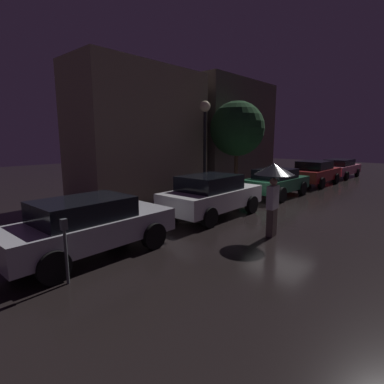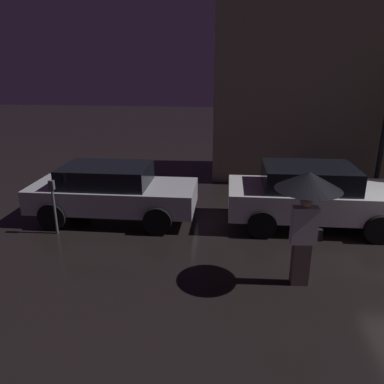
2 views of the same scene
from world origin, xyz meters
name	(u,v)px [view 2 (image 2 of 2)]	position (x,y,z in m)	size (l,w,h in m)	color
building_facade_left	(310,89)	(-2.07, 6.50, 3.12)	(6.70, 3.00, 6.24)	gray
parked_car_silver	(112,191)	(-7.85, 1.35, 0.78)	(4.30, 1.93, 1.47)	#B7B7BF
parked_car_white	(312,195)	(-2.71, 1.52, 0.82)	(4.30, 2.07, 1.56)	silver
pedestrian_with_umbrella	(307,195)	(-3.42, -1.33, 1.76)	(1.16, 1.16, 2.19)	#66564C
parking_meter	(54,201)	(-8.95, 0.29, 0.83)	(0.12, 0.10, 1.36)	#4C5154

